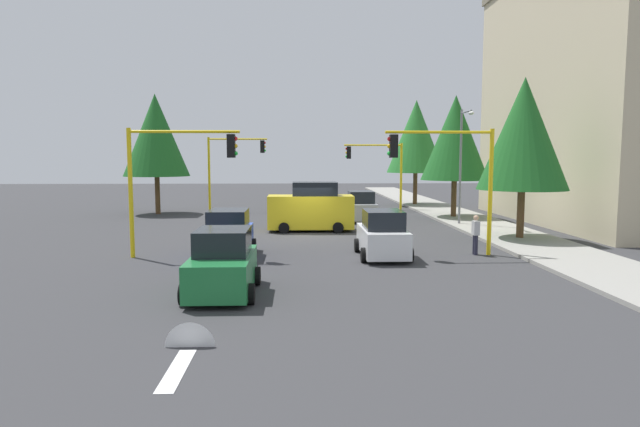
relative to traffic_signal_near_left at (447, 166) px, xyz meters
The scene contains 20 objects.
ground_plane 9.07m from the traffic_signal_near_left, 136.75° to the right, with size 120.00×120.00×0.00m, color #353538.
sidewalk_kerb 12.59m from the traffic_signal_near_left, 156.18° to the left, with size 80.00×4.00×0.15m, color gray.
lane_arrow_near 10.93m from the traffic_signal_near_left, 57.46° to the right, with size 2.40×1.10×1.10m.
lane_arrow_mid 14.89m from the traffic_signal_near_left, 36.89° to the right, with size 2.40×1.10×1.10m.
apartment_block 17.60m from the traffic_signal_near_left, 131.00° to the left, with size 19.50×9.30×16.42m.
traffic_signal_near_left is the anchor object (origin of this frame).
traffic_signal_near_right 11.29m from the traffic_signal_near_left, 90.00° to the right, with size 0.36×4.59×5.34m.
traffic_signal_far_left 20.00m from the traffic_signal_near_left, behind, with size 0.36×4.59×5.27m.
traffic_signal_far_right 23.00m from the traffic_signal_near_left, 150.43° to the right, with size 0.36×4.59×5.72m.
street_lamp_curbside 10.26m from the traffic_signal_near_left, 159.69° to the left, with size 2.15×0.28×7.00m.
tree_roadside_far 24.40m from the traffic_signal_near_left, behind, with size 4.93×4.93×9.04m.
tree_roadside_near 6.47m from the traffic_signal_near_left, 129.48° to the left, with size 4.41×4.41×8.07m.
tree_roadside_mid 14.76m from the traffic_signal_near_left, 162.72° to the left, with size 4.54×4.54×8.32m.
tree_opposite_side 24.60m from the traffic_signal_near_left, 137.24° to the right, with size 4.79×4.79×8.78m.
delivery_van_yellow 10.04m from the traffic_signal_near_left, 145.40° to the right, with size 2.22×4.80×2.77m.
car_white 4.01m from the traffic_signal_near_left, 83.10° to the right, with size 3.93×2.05×1.98m.
car_silver 13.25m from the traffic_signal_near_left, behind, with size 3.79×2.11×1.98m.
car_blue 9.62m from the traffic_signal_near_left, 89.35° to the right, with size 4.15×2.09×1.98m.
car_green 11.01m from the traffic_signal_near_left, 53.63° to the right, with size 3.83×2.10×1.98m.
pedestrian_crossing 3.16m from the traffic_signal_near_left, 92.93° to the left, with size 0.40×0.24×1.70m.
Camera 1 is at (28.67, -0.63, 4.12)m, focal length 30.62 mm.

